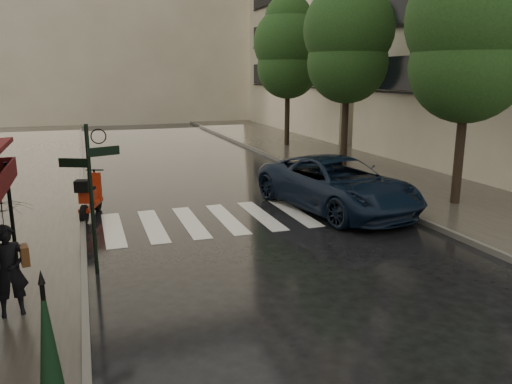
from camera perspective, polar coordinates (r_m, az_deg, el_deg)
ground at (r=8.42m, az=-8.52°, el=-15.53°), size 120.00×120.00×0.00m
sidewalk_far at (r=22.80m, az=11.58°, el=2.95°), size 5.50×60.00×0.12m
curb_near at (r=19.69m, az=-19.25°, el=0.91°), size 0.12×60.00×0.16m
curb_far at (r=21.52m, az=5.13°, el=2.61°), size 0.12×60.00×0.16m
crosswalk at (r=14.51m, az=-1.38°, el=-2.86°), size 7.85×3.20×0.01m
signpost at (r=10.52m, az=-18.34°, el=0.49°), size 1.17×0.29×3.10m
backdrop_building at (r=45.87m, az=-14.51°, el=20.34°), size 22.00×6.00×20.00m
tree_near at (r=16.44m, az=23.35°, el=16.72°), size 3.80×3.80×7.99m
tree_mid at (r=22.13m, az=10.51°, el=17.09°), size 3.80×3.80×8.34m
tree_far at (r=28.51m, az=3.69°, el=16.10°), size 3.80×3.80×8.16m
pedestrian_with_umbrella at (r=8.98m, az=-26.86°, el=-3.19°), size 1.09×1.10×2.39m
scooter at (r=15.08m, az=-18.47°, el=-0.61°), size 0.85×1.91×1.29m
parked_car at (r=15.32m, az=9.21°, el=0.90°), size 3.63×6.14×1.60m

